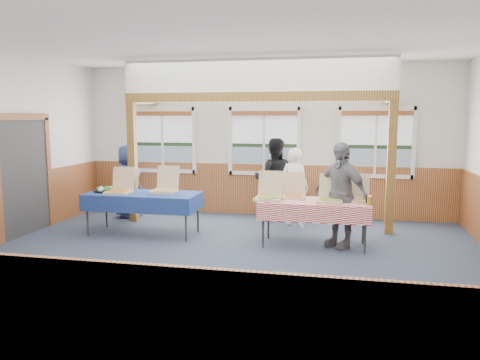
% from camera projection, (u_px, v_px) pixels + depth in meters
% --- Properties ---
extents(floor, '(8.00, 8.00, 0.00)m').
position_uv_depth(floor, '(226.00, 263.00, 6.85)').
color(floor, '#2B3446').
rests_on(floor, ground).
extents(ceiling, '(8.00, 8.00, 0.00)m').
position_uv_depth(ceiling, '(225.00, 38.00, 6.42)').
color(ceiling, white).
rests_on(ceiling, wall_back).
extents(wall_back, '(8.00, 0.00, 8.00)m').
position_uv_depth(wall_back, '(264.00, 141.00, 10.03)').
color(wall_back, silver).
rests_on(wall_back, floor).
extents(wall_front, '(8.00, 0.00, 8.00)m').
position_uv_depth(wall_front, '(107.00, 193.00, 3.25)').
color(wall_front, silver).
rests_on(wall_front, floor).
extents(wainscot_back, '(7.98, 0.05, 1.10)m').
position_uv_depth(wainscot_back, '(264.00, 190.00, 10.15)').
color(wainscot_back, brown).
rests_on(wainscot_back, floor).
extents(wainscot_front, '(7.98, 0.05, 1.10)m').
position_uv_depth(wainscot_front, '(114.00, 334.00, 3.41)').
color(wainscot_front, brown).
rests_on(wainscot_front, floor).
extents(cased_opening, '(0.06, 1.30, 2.10)m').
position_uv_depth(cased_opening, '(24.00, 177.00, 8.40)').
color(cased_opening, '#2D2D2D').
rests_on(cased_opening, wall_left).
extents(window_left, '(1.56, 0.10, 1.46)m').
position_uv_depth(window_left, '(163.00, 137.00, 10.45)').
color(window_left, white).
rests_on(window_left, wall_back).
extents(window_mid, '(1.56, 0.10, 1.46)m').
position_uv_depth(window_mid, '(264.00, 138.00, 9.98)').
color(window_mid, white).
rests_on(window_mid, wall_back).
extents(window_right, '(1.56, 0.10, 1.46)m').
position_uv_depth(window_right, '(376.00, 139.00, 9.51)').
color(window_right, white).
rests_on(window_right, wall_back).
extents(post_left, '(0.15, 0.15, 2.40)m').
position_uv_depth(post_left, '(133.00, 163.00, 9.43)').
color(post_left, '#593B13').
rests_on(post_left, floor).
extents(post_right, '(0.15, 0.15, 2.40)m').
position_uv_depth(post_right, '(391.00, 168.00, 8.41)').
color(post_right, '#593B13').
rests_on(post_right, floor).
extents(cross_beam, '(5.15, 0.18, 0.18)m').
position_uv_depth(cross_beam, '(255.00, 97.00, 8.75)').
color(cross_beam, '#593B13').
rests_on(cross_beam, post_left).
extents(table_left, '(2.18, 1.42, 0.76)m').
position_uv_depth(table_left, '(143.00, 196.00, 8.43)').
color(table_left, '#2D2D2D').
rests_on(table_left, floor).
extents(table_right, '(1.90, 1.12, 0.76)m').
position_uv_depth(table_right, '(314.00, 204.00, 7.66)').
color(table_right, '#2D2D2D').
rests_on(table_right, floor).
extents(pizza_box_a, '(0.44, 0.53, 0.45)m').
position_uv_depth(pizza_box_a, '(119.00, 189.00, 8.39)').
color(pizza_box_a, tan).
rests_on(pizza_box_a, table_left).
extents(pizza_box_b, '(0.43, 0.53, 0.46)m').
position_uv_depth(pizza_box_b, '(164.00, 188.00, 8.50)').
color(pizza_box_b, tan).
rests_on(pizza_box_b, table_left).
extents(pizza_box_c, '(0.44, 0.53, 0.46)m').
position_uv_depth(pizza_box_c, '(268.00, 196.00, 7.71)').
color(pizza_box_c, tan).
rests_on(pizza_box_c, table_right).
extents(pizza_box_d, '(0.43, 0.50, 0.41)m').
position_uv_depth(pizza_box_d, '(294.00, 194.00, 7.91)').
color(pizza_box_d, tan).
rests_on(pizza_box_d, table_right).
extents(pizza_box_e, '(0.43, 0.52, 0.44)m').
position_uv_depth(pizza_box_e, '(330.00, 198.00, 7.52)').
color(pizza_box_e, tan).
rests_on(pizza_box_e, table_right).
extents(pizza_box_f, '(0.46, 0.53, 0.43)m').
position_uv_depth(pizza_box_f, '(356.00, 197.00, 7.65)').
color(pizza_box_f, tan).
rests_on(pizza_box_f, table_right).
extents(veggie_tray, '(0.40, 0.40, 0.09)m').
position_uv_depth(veggie_tray, '(105.00, 190.00, 8.57)').
color(veggie_tray, black).
rests_on(veggie_tray, table_left).
extents(drink_glass, '(0.07, 0.07, 0.15)m').
position_uv_depth(drink_glass, '(369.00, 201.00, 7.23)').
color(drink_glass, '#A37C1B').
rests_on(drink_glass, table_right).
extents(woman_white, '(0.65, 0.54, 1.54)m').
position_uv_depth(woman_white, '(295.00, 187.00, 9.01)').
color(woman_white, white).
rests_on(woman_white, floor).
extents(woman_black, '(0.90, 0.75, 1.69)m').
position_uv_depth(woman_black, '(274.00, 179.00, 9.59)').
color(woman_black, black).
rests_on(woman_black, floor).
extents(man_blue, '(0.61, 0.82, 1.54)m').
position_uv_depth(man_blue, '(128.00, 181.00, 9.88)').
color(man_blue, navy).
rests_on(man_blue, floor).
extents(person_grey, '(1.07, 0.93, 1.73)m').
position_uv_depth(person_grey, '(340.00, 195.00, 7.61)').
color(person_grey, slate).
rests_on(person_grey, floor).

